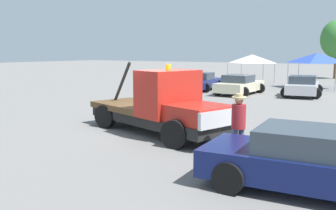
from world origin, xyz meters
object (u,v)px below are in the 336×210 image
parked_car_navy (201,82)px  canopy_tent_blue (317,58)px  foreground_car (318,162)px  traffic_cone (158,106)px  canopy_tent_white (252,59)px  tow_truck (163,108)px  parked_car_silver (303,86)px  parked_car_cream (239,85)px  person_near_truck (239,121)px

parked_car_navy → canopy_tent_blue: size_ratio=1.29×
foreground_car → traffic_cone: size_ratio=9.05×
canopy_tent_blue → canopy_tent_white: bearing=173.5°
tow_truck → foreground_car: tow_truck is taller
parked_car_silver → traffic_cone: 11.20m
parked_car_cream → person_near_truck: bearing=-157.5°
parked_car_navy → foreground_car: bearing=-153.0°
parked_car_navy → parked_car_cream: bearing=-114.1°
person_near_truck → parked_car_silver: bearing=-48.4°
parked_car_cream → canopy_tent_white: (-2.02, 7.87, 1.60)m
canopy_tent_white → traffic_cone: bearing=-85.3°
tow_truck → foreground_car: size_ratio=1.29×
person_near_truck → canopy_tent_blue: (-2.30, 21.75, 1.33)m
canopy_tent_white → traffic_cone: 16.93m
parked_car_silver → parked_car_cream: bearing=100.5°
parked_car_navy → person_near_truck: bearing=-156.5°
foreground_car → canopy_tent_white: size_ratio=1.55×
foreground_car → person_near_truck: bearing=142.9°
canopy_tent_blue → person_near_truck: bearing=-84.0°
parked_car_navy → parked_car_cream: size_ratio=1.02×
traffic_cone → foreground_car: bearing=-39.1°
parked_car_cream → canopy_tent_blue: (3.48, 7.24, 1.73)m
parked_car_cream → tow_truck: bearing=-168.7°
foreground_car → traffic_cone: 11.26m
traffic_cone → person_near_truck: bearing=-41.2°
tow_truck → parked_car_navy: tow_truck is taller
person_near_truck → traffic_cone: person_near_truck is taller
tow_truck → parked_car_navy: size_ratio=1.43×
traffic_cone → parked_car_silver: bearing=66.5°
tow_truck → canopy_tent_blue: size_ratio=1.84×
foreground_car → parked_car_navy: same height
traffic_cone → canopy_tent_white: bearing=94.7°
foreground_car → parked_car_silver: size_ratio=1.07×
tow_truck → person_near_truck: 3.62m
tow_truck → parked_car_cream: size_ratio=1.45×
parked_car_cream → parked_car_silver: 4.08m
tow_truck → traffic_cone: bearing=143.3°
canopy_tent_blue → traffic_cone: size_ratio=6.36×
foreground_car → canopy_tent_blue: 23.74m
canopy_tent_white → foreground_car: bearing=-67.0°
person_near_truck → canopy_tent_blue: 21.91m
foreground_car → parked_car_navy: bearing=119.4°
parked_car_cream → canopy_tent_white: bearing=15.2°
foreground_car → canopy_tent_white: (-10.13, 23.85, 1.60)m
foreground_car → canopy_tent_blue: (-4.63, 23.22, 1.73)m
tow_truck → parked_car_silver: (1.40, 14.51, -0.31)m
parked_car_navy → traffic_cone: parked_car_navy is taller
tow_truck → foreground_car: 6.36m
parked_car_silver → traffic_cone: parked_car_silver is taller
parked_car_navy → traffic_cone: bearing=-171.3°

